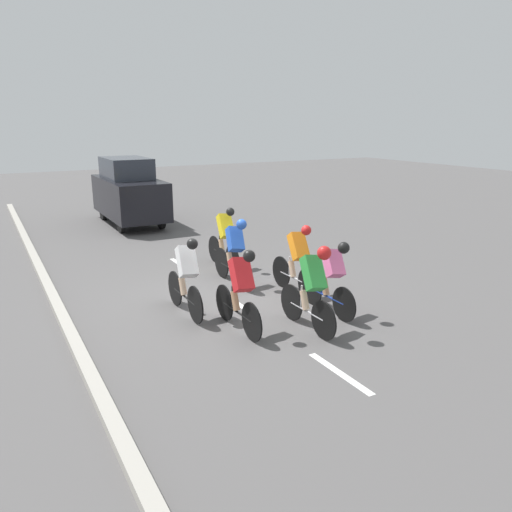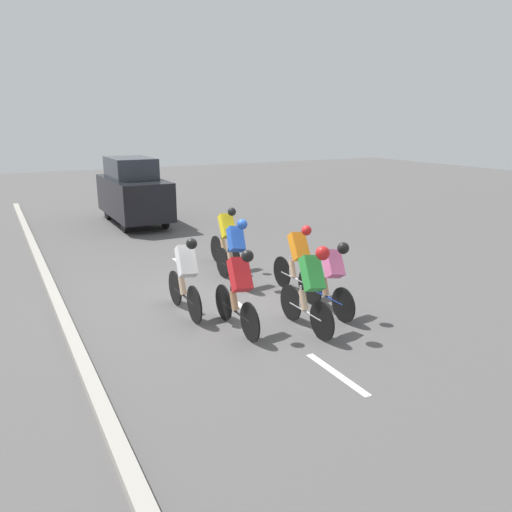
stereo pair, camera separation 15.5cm
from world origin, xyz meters
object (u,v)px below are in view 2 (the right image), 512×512
object	(u,v)px
cyclist_green	(311,285)
cyclist_orange	(298,258)
cyclist_red	(239,288)
cyclist_yellow	(226,236)
support_car	(133,192)
cyclist_blue	(235,250)
cyclist_pink	(331,276)
cyclist_white	(186,275)

from	to	relation	value
cyclist_green	cyclist_orange	size ratio (longest dim) A/B	0.97
cyclist_red	cyclist_yellow	bearing A→B (deg)	-111.79
cyclist_green	support_car	bearing A→B (deg)	-89.00
cyclist_green	cyclist_orange	xyz separation A→B (m)	(-0.82, -1.70, -0.05)
cyclist_blue	cyclist_red	world-z (taller)	cyclist_blue
cyclist_yellow	cyclist_orange	distance (m)	2.56
cyclist_yellow	cyclist_pink	bearing A→B (deg)	96.25
cyclist_blue	cyclist_green	bearing A→B (deg)	90.25
cyclist_red	support_car	size ratio (longest dim) A/B	0.42
cyclist_yellow	cyclist_white	size ratio (longest dim) A/B	0.99
cyclist_red	cyclist_orange	distance (m)	2.21
cyclist_pink	support_car	xyz separation A→B (m)	(0.97, -10.28, 0.38)
cyclist_yellow	cyclist_blue	world-z (taller)	cyclist_yellow
cyclist_yellow	cyclist_orange	bearing A→B (deg)	100.12
cyclist_yellow	cyclist_red	world-z (taller)	cyclist_yellow
cyclist_yellow	support_car	distance (m)	6.57
cyclist_red	cyclist_green	size ratio (longest dim) A/B	1.04
cyclist_yellow	support_car	size ratio (longest dim) A/B	0.42
cyclist_white	cyclist_orange	world-z (taller)	same
cyclist_pink	cyclist_orange	world-z (taller)	cyclist_orange
cyclist_green	cyclist_white	bearing A→B (deg)	-47.12
cyclist_red	cyclist_orange	world-z (taller)	cyclist_orange
cyclist_yellow	cyclist_blue	size ratio (longest dim) A/B	0.99
cyclist_red	support_car	world-z (taller)	support_car
cyclist_blue	cyclist_red	distance (m)	2.59
cyclist_blue	support_car	bearing A→B (deg)	-88.72
cyclist_yellow	cyclist_green	xyz separation A→B (m)	(0.37, 4.22, 0.04)
cyclist_blue	cyclist_white	bearing A→B (deg)	36.94
cyclist_white	cyclist_orange	xyz separation A→B (m)	(-2.43, 0.04, 0.00)
cyclist_white	cyclist_pink	world-z (taller)	cyclist_white
cyclist_orange	cyclist_blue	bearing A→B (deg)	-55.83
cyclist_yellow	cyclist_white	distance (m)	3.18
cyclist_yellow	cyclist_red	distance (m)	3.93
cyclist_blue	cyclist_pink	distance (m)	2.58
support_car	cyclist_blue	bearing A→B (deg)	91.28
cyclist_yellow	cyclist_green	world-z (taller)	cyclist_green
cyclist_green	cyclist_orange	bearing A→B (deg)	-115.95
cyclist_blue	support_car	xyz separation A→B (m)	(0.17, -7.82, 0.35)
cyclist_pink	support_car	distance (m)	10.33
cyclist_white	cyclist_green	world-z (taller)	cyclist_green
cyclist_red	cyclist_pink	bearing A→B (deg)	177.00
cyclist_blue	cyclist_red	bearing A→B (deg)	65.60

